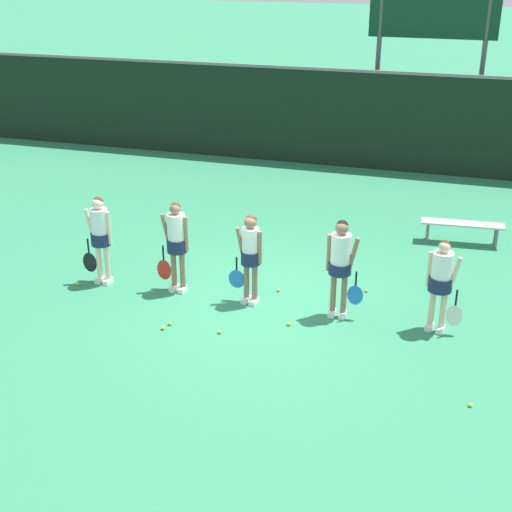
# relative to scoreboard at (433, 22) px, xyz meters

# --- Properties ---
(ground_plane) EXTENTS (140.00, 140.00, 0.00)m
(ground_plane) POSITION_rel_scoreboard_xyz_m (-2.00, -10.07, -4.00)
(ground_plane) COLOR #2D7F56
(fence_windscreen) EXTENTS (60.00, 0.08, 2.80)m
(fence_windscreen) POSITION_rel_scoreboard_xyz_m (-2.00, -1.10, -2.59)
(fence_windscreen) COLOR black
(fence_windscreen) RESTS_ON ground_plane
(scoreboard) EXTENTS (3.52, 0.15, 5.20)m
(scoreboard) POSITION_rel_scoreboard_xyz_m (0.00, 0.00, 0.00)
(scoreboard) COLOR #515156
(scoreboard) RESTS_ON ground_plane
(bench_courtside) EXTENTS (1.77, 0.50, 0.48)m
(bench_courtside) POSITION_rel_scoreboard_xyz_m (1.42, -6.13, -3.59)
(bench_courtside) COLOR #B2B2B7
(bench_courtside) RESTS_ON ground_plane
(player_0) EXTENTS (0.66, 0.37, 1.72)m
(player_0) POSITION_rel_scoreboard_xyz_m (-5.06, -10.14, -2.98)
(player_0) COLOR beige
(player_0) RESTS_ON ground_plane
(player_1) EXTENTS (0.66, 0.37, 1.74)m
(player_1) POSITION_rel_scoreboard_xyz_m (-3.56, -10.05, -2.98)
(player_1) COLOR #8C664C
(player_1) RESTS_ON ground_plane
(player_2) EXTENTS (0.64, 0.35, 1.69)m
(player_2) POSITION_rel_scoreboard_xyz_m (-2.12, -10.12, -3.00)
(player_2) COLOR #8C664C
(player_2) RESTS_ON ground_plane
(player_3) EXTENTS (0.67, 0.39, 1.78)m
(player_3) POSITION_rel_scoreboard_xyz_m (-0.50, -10.16, -2.93)
(player_3) COLOR #8C664C
(player_3) RESTS_ON ground_plane
(player_4) EXTENTS (0.65, 0.39, 1.63)m
(player_4) POSITION_rel_scoreboard_xyz_m (1.18, -10.16, -3.05)
(player_4) COLOR beige
(player_4) RESTS_ON ground_plane
(tennis_ball_0) EXTENTS (0.07, 0.07, 0.07)m
(tennis_ball_0) POSITION_rel_scoreboard_xyz_m (-3.23, -11.52, -3.97)
(tennis_ball_0) COLOR #CCE033
(tennis_ball_0) RESTS_ON ground_plane
(tennis_ball_1) EXTENTS (0.06, 0.06, 0.06)m
(tennis_ball_1) POSITION_rel_scoreboard_xyz_m (-1.75, -9.55, -3.97)
(tennis_ball_1) COLOR #CCE033
(tennis_ball_1) RESTS_ON ground_plane
(tennis_ball_2) EXTENTS (0.07, 0.07, 0.07)m
(tennis_ball_2) POSITION_rel_scoreboard_xyz_m (-2.27, -11.36, -3.97)
(tennis_ball_2) COLOR #CCE033
(tennis_ball_2) RESTS_ON ground_plane
(tennis_ball_4) EXTENTS (0.06, 0.06, 0.06)m
(tennis_ball_4) POSITION_rel_scoreboard_xyz_m (-0.17, -9.09, -3.97)
(tennis_ball_4) COLOR #CCE033
(tennis_ball_4) RESTS_ON ground_plane
(tennis_ball_5) EXTENTS (0.06, 0.06, 0.06)m
(tennis_ball_5) POSITION_rel_scoreboard_xyz_m (1.81, -12.26, -3.97)
(tennis_ball_5) COLOR #CCE033
(tennis_ball_5) RESTS_ON ground_plane
(tennis_ball_6) EXTENTS (0.07, 0.07, 0.07)m
(tennis_ball_6) POSITION_rel_scoreboard_xyz_m (-1.23, -10.75, -3.97)
(tennis_ball_6) COLOR #CCE033
(tennis_ball_6) RESTS_ON ground_plane
(tennis_ball_7) EXTENTS (0.07, 0.07, 0.07)m
(tennis_ball_7) POSITION_rel_scoreboard_xyz_m (-3.17, -11.34, -3.97)
(tennis_ball_7) COLOR #CCE033
(tennis_ball_7) RESTS_ON ground_plane
(tennis_ball_8) EXTENTS (0.07, 0.07, 0.07)m
(tennis_ball_8) POSITION_rel_scoreboard_xyz_m (-5.50, -10.42, -3.97)
(tennis_ball_8) COLOR #CCE033
(tennis_ball_8) RESTS_ON ground_plane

